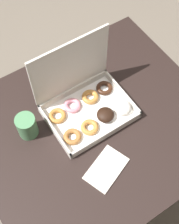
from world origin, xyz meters
TOP-DOWN VIEW (x-y plane):
  - ground_plane at (0.00, 0.00)m, footprint 8.00×8.00m
  - dining_table at (0.00, 0.00)m, footprint 0.91×0.79m
  - donut_box at (0.01, 0.08)m, footprint 0.32×0.25m
  - coffee_mug at (-0.23, 0.11)m, footprint 0.07×0.07m
  - paper_napkin at (-0.07, -0.17)m, footprint 0.18×0.15m

SIDE VIEW (x-z plane):
  - ground_plane at x=0.00m, z-range 0.00..0.00m
  - dining_table at x=0.00m, z-range 0.25..1.01m
  - paper_napkin at x=-0.07m, z-range 0.76..0.76m
  - coffee_mug at x=-0.23m, z-range 0.76..0.86m
  - donut_box at x=0.01m, z-range 0.67..0.96m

